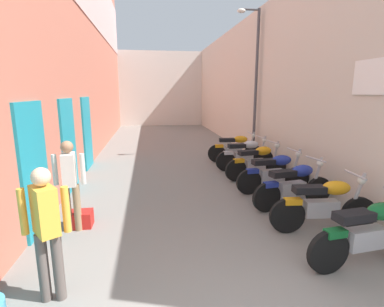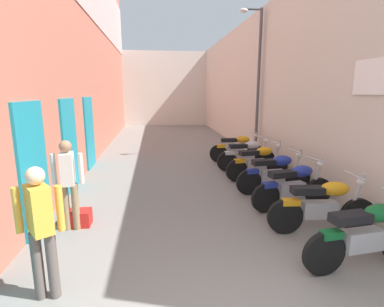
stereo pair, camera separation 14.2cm
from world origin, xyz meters
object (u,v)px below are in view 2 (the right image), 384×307
object	(u,v)px
motorcycle_fifth	(258,162)
street_lamp	(256,75)
pedestrian_by_doorway	(41,224)
plastic_crate	(78,218)
motorcycle_fourth	(275,173)
motorcycle_nearest	(367,234)
motorcycle_sixth	(247,154)
motorcycle_third	(294,185)
motorcycle_seventh	(237,148)
motorcycle_second	(323,205)
pedestrian_mid_alley	(68,179)

from	to	relation	value
motorcycle_fifth	street_lamp	distance (m)	3.51
pedestrian_by_doorway	plastic_crate	bearing A→B (deg)	93.61
motorcycle_fourth	plastic_crate	size ratio (longest dim) A/B	4.21
motorcycle_nearest	motorcycle_sixth	size ratio (longest dim) A/B	1.00
motorcycle_third	street_lamp	xyz separation A→B (m)	(0.71, 4.52, 2.41)
street_lamp	motorcycle_seventh	bearing A→B (deg)	-149.48
motorcycle_fourth	motorcycle_second	bearing A→B (deg)	-90.00
motorcycle_third	motorcycle_fourth	world-z (taller)	same
motorcycle_fifth	motorcycle_second	bearing A→B (deg)	-90.00
motorcycle_seventh	pedestrian_by_doorway	distance (m)	7.45
motorcycle_nearest	motorcycle_fifth	xyz separation A→B (m)	(-0.00, 4.15, 0.00)
motorcycle_fifth	motorcycle_seventh	bearing A→B (deg)	90.00
street_lamp	motorcycle_third	bearing A→B (deg)	-98.86
motorcycle_second	motorcycle_sixth	world-z (taller)	same
motorcycle_fifth	pedestrian_by_doorway	bearing A→B (deg)	-133.80
motorcycle_fifth	motorcycle_sixth	world-z (taller)	same
pedestrian_by_doorway	motorcycle_fourth	bearing A→B (deg)	37.55
pedestrian_mid_alley	street_lamp	xyz separation A→B (m)	(4.93, 4.90, 2.00)
motorcycle_fourth	plastic_crate	xyz separation A→B (m)	(-4.16, -1.20, -0.36)
motorcycle_nearest	motorcycle_fifth	size ratio (longest dim) A/B	1.01
plastic_crate	street_lamp	world-z (taller)	street_lamp
motorcycle_second	plastic_crate	distance (m)	4.25
pedestrian_by_doorway	pedestrian_mid_alley	world-z (taller)	same
motorcycle_second	pedestrian_mid_alley	bearing A→B (deg)	170.93
pedestrian_mid_alley	motorcycle_third	bearing A→B (deg)	5.11
motorcycle_nearest	motorcycle_fourth	world-z (taller)	same
motorcycle_sixth	street_lamp	xyz separation A→B (m)	(0.71, 1.48, 2.41)
motorcycle_third	motorcycle_fourth	size ratio (longest dim) A/B	0.99
motorcycle_nearest	plastic_crate	world-z (taller)	motorcycle_nearest
motorcycle_third	motorcycle_fifth	world-z (taller)	same
motorcycle_nearest	street_lamp	bearing A→B (deg)	83.90
motorcycle_third	pedestrian_mid_alley	xyz separation A→B (m)	(-4.23, -0.38, 0.42)
plastic_crate	motorcycle_second	bearing A→B (deg)	-11.09
motorcycle_sixth	plastic_crate	size ratio (longest dim) A/B	4.21
motorcycle_second	motorcycle_fifth	bearing A→B (deg)	90.00
motorcycle_sixth	street_lamp	size ratio (longest dim) A/B	0.37
motorcycle_second	pedestrian_mid_alley	world-z (taller)	pedestrian_mid_alley
pedestrian_mid_alley	motorcycle_nearest	bearing A→B (deg)	-21.91
motorcycle_fourth	plastic_crate	world-z (taller)	motorcycle_fourth
pedestrian_mid_alley	plastic_crate	bearing A→B (deg)	65.12
pedestrian_mid_alley	plastic_crate	xyz separation A→B (m)	(0.07, 0.14, -0.78)
motorcycle_seventh	plastic_crate	world-z (taller)	motorcycle_seventh
motorcycle_fifth	motorcycle_sixth	size ratio (longest dim) A/B	0.99
motorcycle_second	pedestrian_by_doorway	xyz separation A→B (m)	(-4.04, -1.09, 0.42)
motorcycle_second	pedestrian_by_doorway	size ratio (longest dim) A/B	1.18
motorcycle_sixth	plastic_crate	xyz separation A→B (m)	(-4.16, -3.28, -0.36)
motorcycle_second	motorcycle_fourth	size ratio (longest dim) A/B	1.00
motorcycle_second	motorcycle_third	size ratio (longest dim) A/B	1.01
motorcycle_fifth	street_lamp	size ratio (longest dim) A/B	0.37
plastic_crate	motorcycle_fifth	bearing A→B (deg)	29.03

